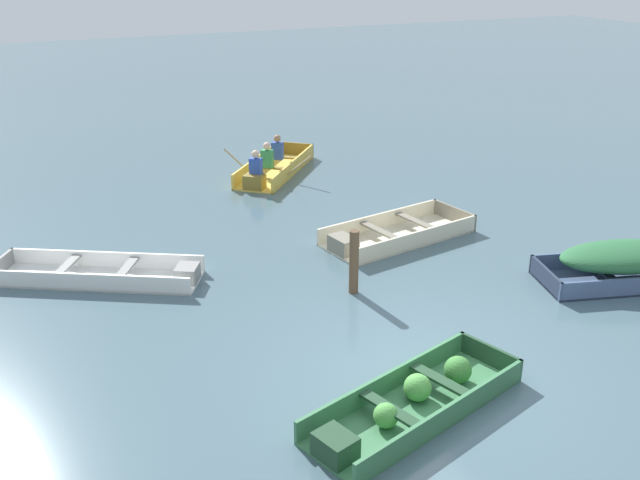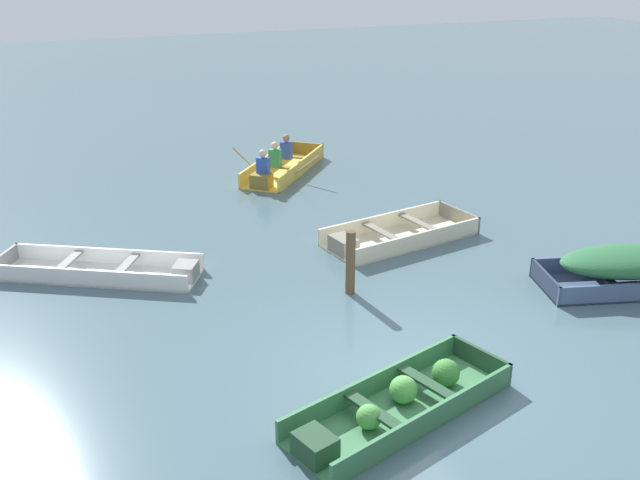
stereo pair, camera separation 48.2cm
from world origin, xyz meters
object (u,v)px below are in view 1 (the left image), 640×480
at_px(skiff_cream_near_moored, 393,235).
at_px(mooring_post, 354,262).
at_px(skiff_slate_blue_far_moored, 627,260).
at_px(dinghy_green_foreground, 414,402).
at_px(skiff_white_mid_moored, 105,274).
at_px(rowboat_yellow_with_crew, 272,167).

bearing_deg(skiff_cream_near_moored, mooring_post, -135.72).
bearing_deg(mooring_post, skiff_cream_near_moored, 44.28).
bearing_deg(skiff_slate_blue_far_moored, dinghy_green_foreground, -162.64).
bearing_deg(skiff_cream_near_moored, skiff_slate_blue_far_moored, -50.90).
bearing_deg(mooring_post, dinghy_green_foreground, -104.45).
relative_size(skiff_white_mid_moored, mooring_post, 3.22).
height_order(dinghy_green_foreground, skiff_cream_near_moored, dinghy_green_foreground).
xyz_separation_m(skiff_cream_near_moored, skiff_white_mid_moored, (-5.38, 0.53, -0.01)).
relative_size(skiff_cream_near_moored, skiff_slate_blue_far_moored, 1.04).
distance_m(skiff_white_mid_moored, rowboat_yellow_with_crew, 6.52).
relative_size(skiff_white_mid_moored, rowboat_yellow_with_crew, 1.13).
xyz_separation_m(skiff_cream_near_moored, rowboat_yellow_with_crew, (-0.59, 4.94, 0.11)).
height_order(dinghy_green_foreground, skiff_white_mid_moored, dinghy_green_foreground).
height_order(dinghy_green_foreground, mooring_post, mooring_post).
bearing_deg(rowboat_yellow_with_crew, mooring_post, -99.85).
bearing_deg(dinghy_green_foreground, skiff_slate_blue_far_moored, 17.36).
bearing_deg(rowboat_yellow_with_crew, skiff_cream_near_moored, -83.24).
distance_m(dinghy_green_foreground, skiff_white_mid_moored, 6.12).
bearing_deg(dinghy_green_foreground, rowboat_yellow_with_crew, 78.63).
xyz_separation_m(skiff_slate_blue_far_moored, mooring_post, (-4.40, 1.58, 0.16)).
bearing_deg(skiff_cream_near_moored, rowboat_yellow_with_crew, 96.76).
height_order(skiff_cream_near_moored, skiff_slate_blue_far_moored, skiff_slate_blue_far_moored).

